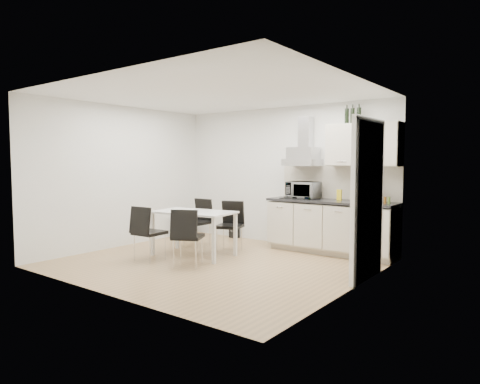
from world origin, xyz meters
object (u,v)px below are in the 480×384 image
object	(u,v)px
chair_far_left	(197,223)
chair_near_left	(150,233)
chair_far_right	(229,227)
dining_table	(194,216)
floor_speaker	(234,231)
kitchenette	(334,205)
chair_near_right	(188,237)
guitar_amp	(184,226)

from	to	relation	value
chair_far_left	chair_near_left	size ratio (longest dim) A/B	1.00
chair_far_left	chair_far_right	world-z (taller)	same
dining_table	chair_near_left	world-z (taller)	chair_near_left
chair_far_left	floor_speaker	xyz separation A→B (m)	(-0.01, 1.14, -0.30)
chair_far_left	chair_near_left	world-z (taller)	same
dining_table	chair_far_right	size ratio (longest dim) A/B	1.60
kitchenette	chair_near_right	xyz separation A→B (m)	(-1.36, -2.16, -0.39)
chair_near_left	floor_speaker	size ratio (longest dim) A/B	3.13
chair_near_left	dining_table	bearing A→B (deg)	62.84
kitchenette	chair_far_right	world-z (taller)	kitchenette
chair_far_left	guitar_amp	distance (m)	1.27
dining_table	floor_speaker	bearing A→B (deg)	98.30
dining_table	chair_near_left	distance (m)	0.79
chair_near_right	floor_speaker	distance (m)	2.52
chair_near_right	guitar_amp	size ratio (longest dim) A/B	1.62
dining_table	chair_near_left	size ratio (longest dim) A/B	1.60
chair_far_left	chair_near_right	distance (m)	1.49
dining_table	chair_far_left	xyz separation A→B (m)	(-0.48, 0.58, -0.22)
chair_near_left	guitar_amp	xyz separation A→B (m)	(-1.21, 1.99, -0.23)
chair_near_left	guitar_amp	distance (m)	2.34
chair_near_right	floor_speaker	bearing A→B (deg)	84.35
dining_table	chair_near_right	size ratio (longest dim) A/B	1.60
chair_far_right	chair_near_right	distance (m)	1.19
guitar_amp	dining_table	bearing A→B (deg)	-29.27
chair_far_right	chair_near_right	xyz separation A→B (m)	(0.14, -1.18, 0.00)
kitchenette	chair_far_left	bearing A→B (deg)	-156.70
chair_near_right	guitar_amp	xyz separation A→B (m)	(-1.95, 1.88, -0.23)
kitchenette	floor_speaker	distance (m)	2.39
kitchenette	chair_near_left	xyz separation A→B (m)	(-2.10, -2.26, -0.39)
chair_far_right	guitar_amp	world-z (taller)	chair_far_right
dining_table	chair_far_right	world-z (taller)	chair_far_right
dining_table	guitar_amp	bearing A→B (deg)	132.10
chair_far_right	guitar_amp	bearing A→B (deg)	-40.34
kitchenette	chair_far_right	xyz separation A→B (m)	(-1.51, -0.97, -0.39)
kitchenette	chair_far_right	bearing A→B (deg)	-147.21
chair_near_right	guitar_amp	bearing A→B (deg)	108.63
chair_near_left	floor_speaker	xyz separation A→B (m)	(-0.18, 2.42, -0.30)
kitchenette	guitar_amp	xyz separation A→B (m)	(-3.31, -0.27, -0.62)
chair_far_right	kitchenette	bearing A→B (deg)	-166.33
chair_near_right	floor_speaker	xyz separation A→B (m)	(-0.92, 2.32, -0.30)
chair_far_left	guitar_amp	bearing A→B (deg)	-33.44
kitchenette	chair_near_right	size ratio (longest dim) A/B	2.86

